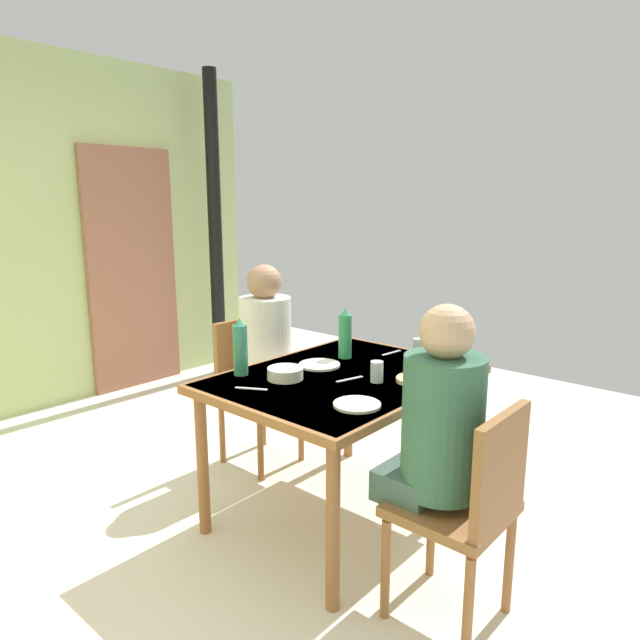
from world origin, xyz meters
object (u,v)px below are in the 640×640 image
(person_near_diner, at_px, (439,421))
(serving_bowl_center, at_px, (285,373))
(water_bottle_green_near, at_px, (345,335))
(dining_table, at_px, (343,389))
(person_far_diner, at_px, (267,340))
(chair_far_diner, at_px, (253,381))
(water_bottle_green_far, at_px, (240,348))
(chair_near_diner, at_px, (469,503))

(person_near_diner, height_order, serving_bowl_center, person_near_diner)
(water_bottle_green_near, bearing_deg, serving_bowl_center, -178.08)
(dining_table, bearing_deg, person_far_diner, 77.83)
(chair_far_diner, xyz_separation_m, serving_bowl_center, (-0.38, -0.66, 0.28))
(dining_table, relative_size, person_far_diner, 1.63)
(person_near_diner, distance_m, water_bottle_green_far, 1.07)
(dining_table, relative_size, chair_far_diner, 1.44)
(person_far_diner, height_order, water_bottle_green_near, person_far_diner)
(water_bottle_green_near, xyz_separation_m, serving_bowl_center, (-0.48, -0.02, -0.10))
(chair_near_diner, distance_m, person_far_diner, 1.60)
(dining_table, relative_size, serving_bowl_center, 7.38)
(dining_table, bearing_deg, water_bottle_green_near, 37.14)
(water_bottle_green_near, xyz_separation_m, water_bottle_green_far, (-0.57, 0.19, 0.01))
(chair_near_diner, distance_m, water_bottle_green_far, 1.26)
(chair_far_diner, distance_m, water_bottle_green_far, 0.76)
(dining_table, distance_m, water_bottle_green_far, 0.54)
(person_near_diner, height_order, water_bottle_green_far, person_near_diner)
(person_far_diner, bearing_deg, chair_near_diner, 73.82)
(water_bottle_green_near, height_order, water_bottle_green_far, water_bottle_green_far)
(chair_near_diner, xyz_separation_m, person_far_diner, (0.44, 1.51, 0.28))
(person_far_diner, xyz_separation_m, water_bottle_green_near, (0.09, -0.51, 0.09))
(chair_far_diner, bearing_deg, water_bottle_green_near, 98.22)
(chair_far_diner, xyz_separation_m, water_bottle_green_far, (-0.47, -0.45, 0.38))
(person_near_diner, xyz_separation_m, water_bottle_green_far, (-0.04, 1.06, 0.10))
(chair_far_diner, distance_m, serving_bowl_center, 0.81)
(person_far_diner, relative_size, water_bottle_green_near, 2.85)
(chair_near_diner, height_order, person_near_diner, person_near_diner)
(chair_far_diner, bearing_deg, dining_table, 79.80)
(water_bottle_green_far, relative_size, serving_bowl_center, 1.65)
(chair_near_diner, relative_size, serving_bowl_center, 5.12)
(chair_near_diner, xyz_separation_m, water_bottle_green_far, (-0.04, 1.20, 0.38))
(person_near_diner, xyz_separation_m, person_far_diner, (0.44, 1.38, 0.00))
(dining_table, distance_m, chair_near_diner, 0.89)
(chair_near_diner, relative_size, water_bottle_green_near, 3.22)
(dining_table, distance_m, person_far_diner, 0.71)
(water_bottle_green_far, bearing_deg, chair_near_diner, -88.28)
(chair_far_diner, bearing_deg, person_far_diner, 90.00)
(person_far_diner, distance_m, serving_bowl_center, 0.65)
(chair_far_diner, xyz_separation_m, person_far_diner, (-0.00, -0.14, 0.28))
(person_far_diner, height_order, serving_bowl_center, person_far_diner)
(dining_table, height_order, chair_near_diner, chair_near_diner)
(person_far_diner, bearing_deg, water_bottle_green_far, 33.48)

